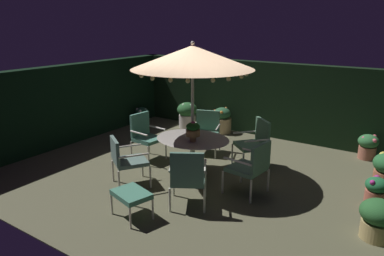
{
  "coord_description": "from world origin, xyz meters",
  "views": [
    {
      "loc": [
        3.59,
        -5.68,
        2.91
      ],
      "look_at": [
        -0.07,
        -0.18,
        0.96
      ],
      "focal_mm": 33.61,
      "sensor_mm": 36.0,
      "label": 1
    }
  ],
  "objects_px": {
    "centerpiece_planter": "(193,130)",
    "potted_plant_left_far": "(142,116)",
    "patio_chair_northeast": "(255,140)",
    "ottoman_footrest": "(131,195)",
    "patio_chair_southwest": "(188,175)",
    "potted_plant_right_far": "(368,146)",
    "patio_chair_southeast": "(145,134)",
    "patio_chair_south": "(125,158)",
    "patio_chair_east": "(206,129)",
    "patio_umbrella": "(193,57)",
    "potted_plant_back_center": "(222,120)",
    "potted_plant_back_left": "(378,218)",
    "patio_dining_table": "(193,145)",
    "potted_plant_right_near": "(376,192)",
    "patio_chair_north": "(252,165)",
    "potted_plant_left_near": "(187,114)"
  },
  "relations": [
    {
      "from": "centerpiece_planter",
      "to": "potted_plant_left_far",
      "type": "bearing_deg",
      "value": 145.06
    },
    {
      "from": "patio_chair_northeast",
      "to": "ottoman_footrest",
      "type": "height_order",
      "value": "patio_chair_northeast"
    },
    {
      "from": "patio_chair_southwest",
      "to": "potted_plant_right_far",
      "type": "xyz_separation_m",
      "value": [
        2.07,
        4.0,
        -0.26
      ]
    },
    {
      "from": "patio_chair_southeast",
      "to": "patio_chair_south",
      "type": "height_order",
      "value": "patio_chair_southeast"
    },
    {
      "from": "patio_chair_east",
      "to": "patio_chair_southeast",
      "type": "distance_m",
      "value": 1.43
    },
    {
      "from": "patio_chair_southeast",
      "to": "patio_umbrella",
      "type": "bearing_deg",
      "value": -5.41
    },
    {
      "from": "potted_plant_right_far",
      "to": "potted_plant_back_center",
      "type": "relative_size",
      "value": 0.8
    },
    {
      "from": "ottoman_footrest",
      "to": "potted_plant_back_left",
      "type": "xyz_separation_m",
      "value": [
        3.23,
        1.47,
        -0.06
      ]
    },
    {
      "from": "patio_dining_table",
      "to": "potted_plant_back_center",
      "type": "height_order",
      "value": "patio_dining_table"
    },
    {
      "from": "patio_dining_table",
      "to": "potted_plant_right_near",
      "type": "bearing_deg",
      "value": 8.25
    },
    {
      "from": "patio_chair_northeast",
      "to": "patio_chair_south",
      "type": "xyz_separation_m",
      "value": [
        -1.6,
        -2.13,
        -0.05
      ]
    },
    {
      "from": "patio_dining_table",
      "to": "potted_plant_right_far",
      "type": "xyz_separation_m",
      "value": [
        2.75,
        2.85,
        -0.3
      ]
    },
    {
      "from": "centerpiece_planter",
      "to": "patio_chair_southeast",
      "type": "bearing_deg",
      "value": 168.34
    },
    {
      "from": "centerpiece_planter",
      "to": "ottoman_footrest",
      "type": "xyz_separation_m",
      "value": [
        0.01,
        -1.72,
        -0.61
      ]
    },
    {
      "from": "patio_dining_table",
      "to": "patio_chair_east",
      "type": "relative_size",
      "value": 1.56
    },
    {
      "from": "patio_chair_north",
      "to": "potted_plant_right_far",
      "type": "height_order",
      "value": "patio_chair_north"
    },
    {
      "from": "patio_chair_north",
      "to": "potted_plant_right_far",
      "type": "bearing_deg",
      "value": 64.74
    },
    {
      "from": "potted_plant_back_left",
      "to": "potted_plant_left_far",
      "type": "height_order",
      "value": "potted_plant_back_left"
    },
    {
      "from": "potted_plant_left_near",
      "to": "potted_plant_left_far",
      "type": "bearing_deg",
      "value": -158.25
    },
    {
      "from": "potted_plant_left_near",
      "to": "patio_chair_east",
      "type": "bearing_deg",
      "value": -43.14
    },
    {
      "from": "patio_umbrella",
      "to": "patio_chair_southeast",
      "type": "height_order",
      "value": "patio_umbrella"
    },
    {
      "from": "patio_umbrella",
      "to": "potted_plant_right_near",
      "type": "distance_m",
      "value": 3.82
    },
    {
      "from": "patio_chair_southwest",
      "to": "potted_plant_left_near",
      "type": "distance_m",
      "value": 4.65
    },
    {
      "from": "potted_plant_back_center",
      "to": "potted_plant_back_left",
      "type": "bearing_deg",
      "value": -37.11
    },
    {
      "from": "centerpiece_planter",
      "to": "ottoman_footrest",
      "type": "bearing_deg",
      "value": -89.72
    },
    {
      "from": "patio_chair_northeast",
      "to": "ottoman_footrest",
      "type": "bearing_deg",
      "value": -104.18
    },
    {
      "from": "patio_chair_east",
      "to": "ottoman_footrest",
      "type": "distance_m",
      "value": 3.21
    },
    {
      "from": "patio_chair_north",
      "to": "centerpiece_planter",
      "type": "bearing_deg",
      "value": -179.16
    },
    {
      "from": "patio_chair_north",
      "to": "potted_plant_back_center",
      "type": "bearing_deg",
      "value": 126.98
    },
    {
      "from": "patio_chair_east",
      "to": "patio_chair_southwest",
      "type": "relative_size",
      "value": 0.95
    },
    {
      "from": "potted_plant_back_center",
      "to": "patio_chair_south",
      "type": "bearing_deg",
      "value": -87.54
    },
    {
      "from": "patio_chair_north",
      "to": "potted_plant_right_near",
      "type": "height_order",
      "value": "patio_chair_north"
    },
    {
      "from": "patio_chair_south",
      "to": "potted_plant_left_far",
      "type": "relative_size",
      "value": 1.78
    },
    {
      "from": "patio_chair_south",
      "to": "ottoman_footrest",
      "type": "bearing_deg",
      "value": -42.01
    },
    {
      "from": "patio_chair_southeast",
      "to": "potted_plant_left_far",
      "type": "height_order",
      "value": "patio_chair_southeast"
    },
    {
      "from": "patio_umbrella",
      "to": "potted_plant_left_far",
      "type": "bearing_deg",
      "value": 146.11
    },
    {
      "from": "patio_dining_table",
      "to": "patio_chair_southeast",
      "type": "bearing_deg",
      "value": 174.59
    },
    {
      "from": "ottoman_footrest",
      "to": "potted_plant_back_left",
      "type": "height_order",
      "value": "potted_plant_back_left"
    },
    {
      "from": "centerpiece_planter",
      "to": "potted_plant_left_far",
      "type": "relative_size",
      "value": 0.76
    },
    {
      "from": "patio_chair_southeast",
      "to": "ottoman_footrest",
      "type": "xyz_separation_m",
      "value": [
        1.46,
        -2.02,
        -0.21
      ]
    },
    {
      "from": "ottoman_footrest",
      "to": "potted_plant_right_near",
      "type": "xyz_separation_m",
      "value": [
        3.08,
        2.36,
        -0.08
      ]
    },
    {
      "from": "potted_plant_back_left",
      "to": "potted_plant_right_near",
      "type": "height_order",
      "value": "potted_plant_back_left"
    },
    {
      "from": "centerpiece_planter",
      "to": "patio_chair_south",
      "type": "xyz_separation_m",
      "value": [
        -0.86,
        -0.94,
        -0.44
      ]
    },
    {
      "from": "potted_plant_right_near",
      "to": "potted_plant_back_center",
      "type": "relative_size",
      "value": 0.8
    },
    {
      "from": "patio_chair_southwest",
      "to": "potted_plant_left_far",
      "type": "distance_m",
      "value": 5.13
    },
    {
      "from": "potted_plant_right_far",
      "to": "potted_plant_back_center",
      "type": "xyz_separation_m",
      "value": [
        -3.64,
        -0.05,
        0.03
      ]
    },
    {
      "from": "patio_dining_table",
      "to": "patio_chair_southeast",
      "type": "distance_m",
      "value": 1.34
    },
    {
      "from": "patio_umbrella",
      "to": "patio_chair_south",
      "type": "bearing_deg",
      "value": -123.3
    },
    {
      "from": "patio_chair_south",
      "to": "ottoman_footrest",
      "type": "relative_size",
      "value": 1.37
    },
    {
      "from": "centerpiece_planter",
      "to": "potted_plant_right_far",
      "type": "distance_m",
      "value": 4.06
    }
  ]
}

